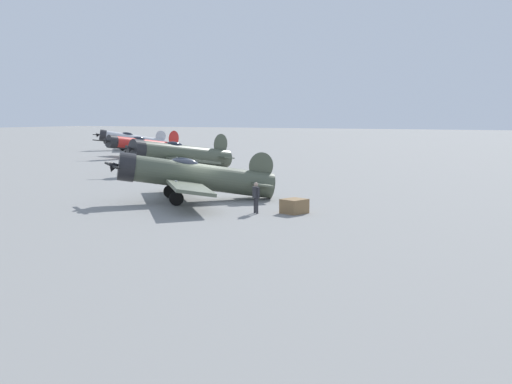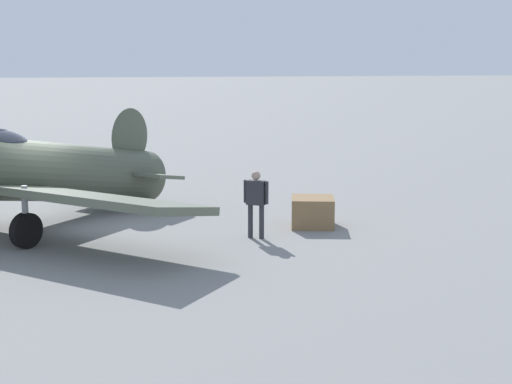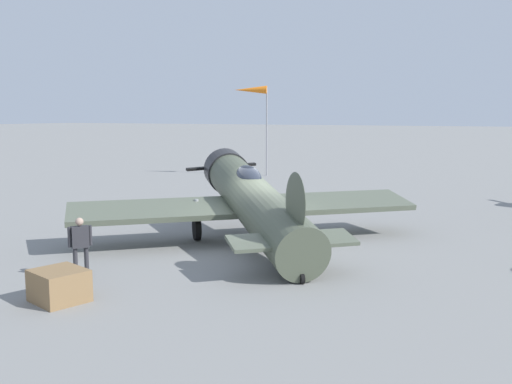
# 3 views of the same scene
# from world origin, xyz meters

# --- Properties ---
(ground_plane) EXTENTS (400.00, 400.00, 0.00)m
(ground_plane) POSITION_xyz_m (0.00, 0.00, 0.00)
(ground_plane) COLOR gray
(airplane_foreground) EXTENTS (9.59, 10.06, 2.94)m
(airplane_foreground) POSITION_xyz_m (0.38, 0.34, 1.47)
(airplane_foreground) COLOR #4C5442
(airplane_foreground) RESTS_ON ground_plane
(ground_crew_mechanic) EXTENTS (0.51, 0.43, 1.59)m
(ground_crew_mechanic) POSITION_xyz_m (-5.12, 2.62, 0.96)
(ground_crew_mechanic) COLOR #2D2D33
(ground_crew_mechanic) RESTS_ON ground_plane
(equipment_crate) EXTENTS (1.35, 1.41, 0.74)m
(equipment_crate) POSITION_xyz_m (-6.85, 1.68, 0.37)
(equipment_crate) COLOR olive
(equipment_crate) RESTS_ON ground_plane
(fuel_drum) EXTENTS (0.62, 0.62, 0.92)m
(fuel_drum) POSITION_xyz_m (0.74, -8.99, 0.46)
(fuel_drum) COLOR #474C56
(fuel_drum) RESTS_ON ground_plane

